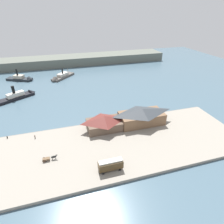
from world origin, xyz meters
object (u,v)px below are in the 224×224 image
object	(u,v)px
mooring_post_west	(163,113)
ferry_near_quay	(20,95)
ferry_shed_east_terminal	(142,116)
ferry_approaching_east	(61,77)
pedestrian_by_tram	(35,137)
horse_cart	(49,158)
street_tram	(111,164)
ferry_shed_central_terminal	(104,122)
mooring_post_east	(7,137)
ferry_departing_north	(22,79)

from	to	relation	value
mooring_post_west	ferry_near_quay	distance (m)	87.26
ferry_shed_east_terminal	ferry_approaching_east	world-z (taller)	ferry_shed_east_terminal
pedestrian_by_tram	ferry_approaching_east	xyz separation A→B (m)	(14.19, 77.53, -0.67)
horse_cart	ferry_near_quay	distance (m)	66.20
street_tram	ferry_shed_central_terminal	bearing A→B (deg)	80.84
street_tram	pedestrian_by_tram	size ratio (longest dim) A/B	5.17
ferry_shed_east_terminal	mooring_post_east	size ratio (longest dim) A/B	23.59
mooring_post_west	mooring_post_east	world-z (taller)	same
street_tram	ferry_near_quay	bearing A→B (deg)	117.00
mooring_post_west	ferry_near_quay	world-z (taller)	ferry_near_quay
mooring_post_east	ferry_near_quay	distance (m)	45.18
ferry_shed_east_terminal	horse_cart	bearing A→B (deg)	-162.31
ferry_departing_north	mooring_post_east	bearing A→B (deg)	-87.63
ferry_shed_east_terminal	pedestrian_by_tram	bearing A→B (deg)	177.93
ferry_shed_east_terminal	mooring_post_west	distance (m)	16.00
ferry_departing_north	mooring_post_west	bearing A→B (deg)	-45.40
horse_cart	pedestrian_by_tram	distance (m)	16.33
street_tram	mooring_post_west	bearing A→B (deg)	38.63
mooring_post_east	ferry_approaching_east	distance (m)	78.45
ferry_shed_east_terminal	ferry_near_quay	world-z (taller)	ferry_shed_east_terminal
pedestrian_by_tram	ferry_departing_north	distance (m)	83.42
street_tram	ferry_departing_north	size ratio (longest dim) A/B	0.39
ferry_near_quay	pedestrian_by_tram	bearing A→B (deg)	-76.24
ferry_shed_central_terminal	horse_cart	size ratio (longest dim) A/B	2.85
ferry_near_quay	ferry_departing_north	bearing A→B (deg)	94.68
ferry_shed_central_terminal	street_tram	xyz separation A→B (m)	(-3.96, -24.55, -0.93)
ferry_approaching_east	ferry_departing_north	bearing A→B (deg)	170.96
pedestrian_by_tram	ferry_departing_north	world-z (taller)	ferry_departing_north
mooring_post_west	ferry_departing_north	bearing A→B (deg)	134.60
ferry_shed_east_terminal	ferry_departing_north	xyz separation A→B (m)	(-62.81, 83.86, -3.76)
street_tram	mooring_post_west	size ratio (longest dim) A/B	9.32
mooring_post_west	ferry_approaching_east	world-z (taller)	ferry_approaching_east
ferry_shed_central_terminal	ferry_approaching_east	distance (m)	80.51
horse_cart	ferry_approaching_east	distance (m)	93.11
ferry_shed_east_terminal	horse_cart	size ratio (longest dim) A/B	3.90
ferry_shed_east_terminal	ferry_departing_north	world-z (taller)	ferry_shed_east_terminal
ferry_near_quay	ferry_shed_central_terminal	bearing A→B (deg)	-49.98
pedestrian_by_tram	ferry_departing_north	size ratio (longest dim) A/B	0.07
mooring_post_east	ferry_departing_north	world-z (taller)	ferry_departing_north
ferry_departing_north	ferry_approaching_east	xyz separation A→B (m)	(28.83, -4.59, -0.10)
mooring_post_west	ferry_approaching_east	bearing A→B (deg)	123.34
mooring_post_east	street_tram	bearing A→B (deg)	-38.03
ferry_near_quay	street_tram	bearing A→B (deg)	-63.00
ferry_near_quay	mooring_post_east	bearing A→B (deg)	-89.36
mooring_post_east	ferry_approaching_east	xyz separation A→B (m)	(25.57, 74.17, -0.38)
ferry_shed_central_terminal	mooring_post_east	size ratio (longest dim) A/B	17.25
ferry_shed_central_terminal	mooring_post_west	bearing A→B (deg)	8.45
ferry_shed_central_terminal	ferry_departing_north	size ratio (longest dim) A/B	0.72
horse_cart	mooring_post_west	world-z (taller)	horse_cart
ferry_departing_north	pedestrian_by_tram	bearing A→B (deg)	-79.89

